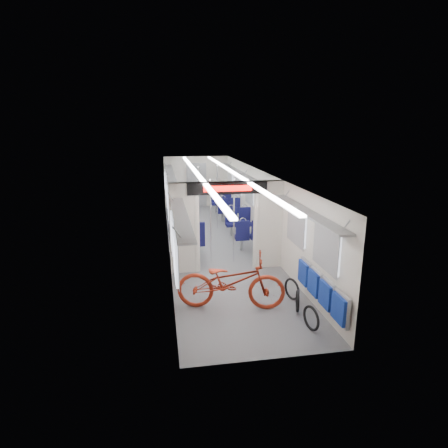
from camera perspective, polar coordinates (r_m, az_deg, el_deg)
name	(u,v)px	position (r m, az deg, el deg)	size (l,w,h in m)	color
carriage	(217,200)	(11.14, -1.13, 3.68)	(12.00, 12.02, 2.31)	#515456
bicycle	(231,282)	(7.68, 1.06, -8.76)	(0.77, 2.20, 1.16)	maroon
flip_bench	(321,289)	(7.59, 14.51, -9.54)	(0.12, 2.15, 0.56)	gray
bike_hoop_a	(311,319)	(7.23, 13.12, -13.98)	(0.48, 0.48, 0.05)	black
bike_hoop_b	(297,302)	(7.83, 11.14, -11.58)	(0.46, 0.46, 0.05)	black
bike_hoop_c	(292,290)	(8.30, 10.30, -9.88)	(0.48, 0.48, 0.05)	black
seat_bay_near_left	(185,229)	(11.54, -5.92, -0.75)	(0.95, 2.28, 1.16)	#0D0D39
seat_bay_near_right	(244,227)	(11.95, 3.02, -0.39)	(0.88, 1.91, 1.05)	#0D0D39
seat_bay_far_left	(180,208)	(14.60, -6.77, 2.49)	(0.94, 2.21, 1.14)	#0D0D39
seat_bay_far_right	(225,204)	(15.34, 0.12, 3.06)	(0.88, 1.95, 1.06)	#0D0D39
stanchion_near_left	(211,222)	(9.98, -2.04, 0.30)	(0.04, 0.04, 2.30)	silver
stanchion_near_right	(234,221)	(10.06, 1.51, 0.42)	(0.04, 0.04, 2.30)	silver
stanchion_far_left	(199,199)	(13.09, -3.84, 3.76)	(0.04, 0.04, 2.30)	silver
stanchion_far_right	(217,197)	(13.50, -1.04, 4.13)	(0.04, 0.04, 2.30)	silver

